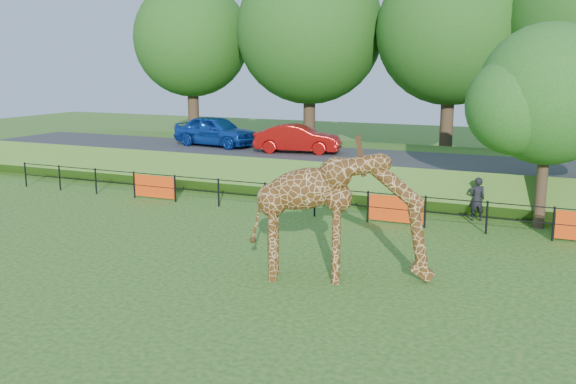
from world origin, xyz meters
The scene contains 10 objects.
ground centered at (0.00, 0.00, 0.00)m, with size 90.00×90.00×0.00m, color #225715.
giraffe centered at (3.23, 1.82, 1.65)m, with size 4.62×0.85×3.30m, color #502D10, non-canonical shape.
perimeter_fence centered at (0.00, 8.00, 0.55)m, with size 28.07×0.10×1.10m, color black, non-canonical shape.
embankment centered at (0.00, 15.50, 0.65)m, with size 40.00×9.00×1.30m, color #225715.
road centered at (0.00, 14.00, 1.36)m, with size 40.00×5.00×0.12m, color #2B2B2D.
car_blue centered at (-7.87, 14.40, 2.17)m, with size 1.78×4.42×1.50m, color #1646B2.
car_red centered at (-3.20, 13.83, 2.06)m, with size 1.36×3.91×1.29m, color #AC0E0C.
visitor centered at (5.43, 9.76, 0.78)m, with size 0.57×0.37×1.55m, color black.
tree_east centered at (7.60, 9.63, 4.28)m, with size 5.40×4.71×6.76m.
bg_tree_line centered at (1.89, 22.00, 7.19)m, with size 37.30×8.80×11.82m.
Camera 1 is at (8.43, -13.00, 5.42)m, focal length 40.00 mm.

